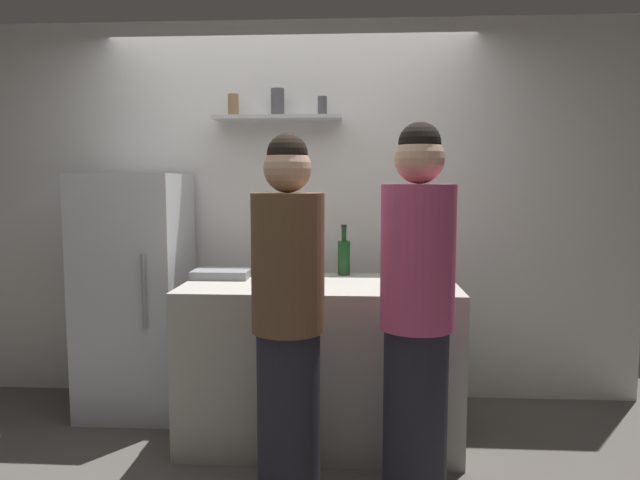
{
  "coord_description": "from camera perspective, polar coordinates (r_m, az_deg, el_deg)",
  "views": [
    {
      "loc": [
        0.45,
        -2.87,
        1.52
      ],
      "look_at": [
        0.25,
        0.48,
        1.18
      ],
      "focal_mm": 33.06,
      "sensor_mm": 36.0,
      "label": 1
    }
  ],
  "objects": [
    {
      "name": "ground_plane",
      "position": [
        3.27,
        -5.22,
        -21.88
      ],
      "size": [
        5.28,
        5.28,
        0.0
      ],
      "primitive_type": "plane",
      "color": "#59544F"
    },
    {
      "name": "back_wall_assembly",
      "position": [
        4.15,
        -2.77,
        2.8
      ],
      "size": [
        4.8,
        0.32,
        2.6
      ],
      "color": "white",
      "rests_on": "ground"
    },
    {
      "name": "refrigerator",
      "position": [
        4.05,
        -17.41,
        -4.98
      ],
      "size": [
        0.64,
        0.65,
        1.56
      ],
      "color": "silver",
      "rests_on": "ground"
    },
    {
      "name": "counter",
      "position": [
        3.51,
        -0.0,
        -11.69
      ],
      "size": [
        1.57,
        0.75,
        0.93
      ],
      "primitive_type": "cube",
      "color": "#B7B2A8",
      "rests_on": "ground"
    },
    {
      "name": "baking_pan",
      "position": [
        3.63,
        -9.49,
        -3.23
      ],
      "size": [
        0.34,
        0.24,
        0.05
      ],
      "primitive_type": "cube",
      "color": "gray",
      "rests_on": "counter"
    },
    {
      "name": "utensil_holder",
      "position": [
        3.66,
        8.64,
        -2.53
      ],
      "size": [
        0.1,
        0.1,
        0.22
      ],
      "color": "#B2B2B7",
      "rests_on": "counter"
    },
    {
      "name": "wine_bottle_green_glass",
      "position": [
        3.68,
        2.32,
        -1.56
      ],
      "size": [
        0.08,
        0.08,
        0.32
      ],
      "color": "#19471E",
      "rests_on": "counter"
    },
    {
      "name": "wine_bottle_dark_glass",
      "position": [
        3.4,
        -0.84,
        -2.09
      ],
      "size": [
        0.07,
        0.07,
        0.33
      ],
      "color": "black",
      "rests_on": "counter"
    },
    {
      "name": "water_bottle_plastic",
      "position": [
        3.54,
        9.97,
        -2.18
      ],
      "size": [
        0.08,
        0.08,
        0.24
      ],
      "color": "silver",
      "rests_on": "counter"
    },
    {
      "name": "person_pink_top",
      "position": [
        2.77,
        9.35,
        -7.38
      ],
      "size": [
        0.34,
        0.34,
        1.78
      ],
      "rotation": [
        0.0,
        0.0,
        1.14
      ],
      "color": "#262633",
      "rests_on": "ground"
    },
    {
      "name": "person_brown_jacket",
      "position": [
        2.78,
        -3.09,
        -7.85
      ],
      "size": [
        0.34,
        0.34,
        1.73
      ],
      "rotation": [
        0.0,
        0.0,
        0.54
      ],
      "color": "#262633",
      "rests_on": "ground"
    }
  ]
}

